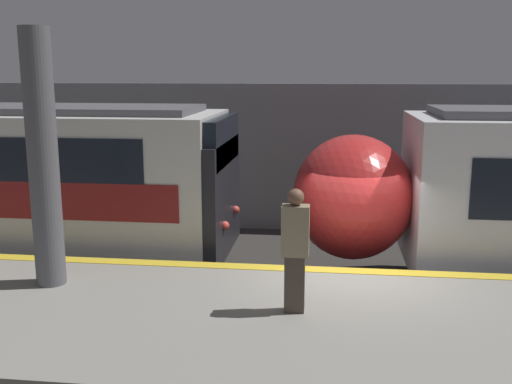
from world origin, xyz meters
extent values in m
plane|color=#33302D|center=(0.00, 0.00, 0.00)|extent=(120.00, 120.00, 0.00)
cube|color=gray|center=(0.00, -2.13, 0.53)|extent=(40.00, 4.26, 1.07)
cube|color=gold|center=(0.00, -0.15, 1.07)|extent=(40.00, 0.30, 0.01)
cube|color=gray|center=(0.00, 6.39, 2.02)|extent=(50.00, 0.15, 4.05)
cylinder|color=#56565B|center=(-4.76, -1.32, 3.06)|extent=(0.46, 0.46, 3.98)
ellipsoid|color=red|center=(0.08, 2.04, 1.90)|extent=(2.42, 2.78, 2.50)
sphere|color=#F2EFCC|center=(-0.87, 2.04, 1.45)|extent=(0.20, 0.20, 0.20)
cube|color=black|center=(-2.58, 2.04, 1.81)|extent=(0.25, 2.97, 2.38)
cube|color=black|center=(-2.58, 2.04, 3.00)|extent=(0.25, 2.66, 0.95)
sphere|color=#EA4C42|center=(-2.42, 1.36, 1.39)|extent=(0.18, 0.18, 0.18)
sphere|color=#EA4C42|center=(-2.42, 2.72, 1.39)|extent=(0.18, 0.18, 0.18)
cube|color=#473D33|center=(-0.84, -1.97, 1.48)|extent=(0.28, 0.20, 0.82)
cube|color=gray|center=(-0.84, -1.97, 2.24)|extent=(0.38, 0.24, 0.71)
sphere|color=brown|center=(-0.84, -1.97, 2.71)|extent=(0.23, 0.23, 0.23)
camera|label=1|loc=(-0.41, -9.92, 4.41)|focal=42.00mm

